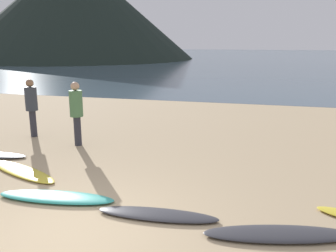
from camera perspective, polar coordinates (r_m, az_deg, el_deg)
The scene contains 9 objects.
ground_plane at distance 14.89m, azimuth 3.67°, elevation 1.88°, with size 120.00×120.00×0.20m, color tan.
ocean_water at distance 66.91m, azimuth 12.45°, elevation 10.65°, with size 140.00×100.00×0.01m, color #475B6B.
headland_hill at distance 61.16m, azimuth -14.62°, elevation 17.75°, with size 37.22×37.22×15.85m, color black.
surfboard_2 at distance 8.71m, azimuth -22.09°, elevation -6.62°, with size 2.29×0.52×0.07m, color yellow.
surfboard_3 at distance 7.10m, azimuth -17.29°, elevation -10.67°, with size 2.23×0.55×0.10m, color teal.
surfboard_4 at distance 6.19m, azimuth -1.67°, elevation -13.81°, with size 2.05×0.47×0.09m, color #333338.
surfboard_5 at distance 5.88m, azimuth 17.13°, elevation -15.99°, with size 2.27×0.54×0.09m, color #333338.
person_1 at distance 11.58m, azimuth -20.78°, elevation 3.39°, with size 0.35×0.35×1.75m.
person_2 at distance 10.22m, azimuth -14.30°, elevation 2.71°, with size 0.36×0.36×1.78m.
Camera 1 is at (2.75, -4.33, 2.87)m, focal length 38.55 mm.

